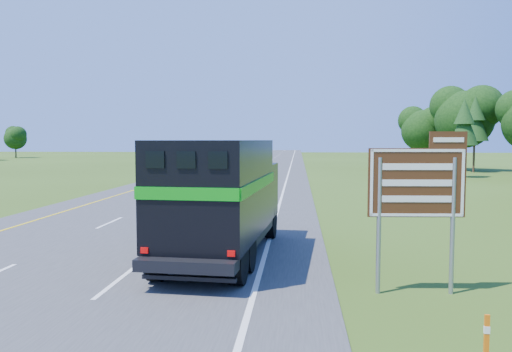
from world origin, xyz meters
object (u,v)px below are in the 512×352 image
at_px(horse_truck, 222,195).
at_px(white_suv, 196,169).
at_px(exit_sign, 418,189).
at_px(far_car, 253,152).

height_order(horse_truck, white_suv, horse_truck).
distance_m(white_suv, exit_sign, 39.23).
bearing_deg(white_suv, horse_truck, -81.05).
bearing_deg(horse_truck, far_car, 99.03).
relative_size(white_suv, far_car, 1.31).
distance_m(horse_truck, white_suv, 34.68).
bearing_deg(exit_sign, white_suv, 105.93).
distance_m(far_car, exit_sign, 107.69).
xyz_separation_m(white_suv, exit_sign, (13.07, -36.95, 1.73)).
xyz_separation_m(horse_truck, far_car, (-8.27, 103.64, -1.23)).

